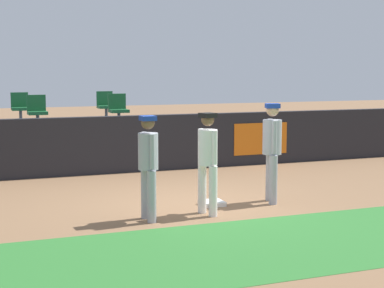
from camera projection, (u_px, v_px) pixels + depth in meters
The scene contains 12 objects.
ground_plane at pixel (195, 205), 11.07m from camera, with size 60.00×60.00×0.00m, color #846042.
grass_foreground_strip at pixel (266, 245), 8.54m from camera, with size 18.00×2.80×0.01m, color #2D722D.
first_base at pixel (212, 203), 11.04m from camera, with size 0.40×0.40×0.08m, color white.
player_fielder_home at pixel (207, 156), 10.23m from camera, with size 0.40×0.56×1.72m.
player_runner_visitor at pixel (148, 160), 9.82m from camera, with size 0.34×0.48×1.70m.
player_coach_visitor at pixel (272, 145), 11.16m from camera, with size 0.43×0.49×1.82m.
field_wall at pixel (136, 144), 14.62m from camera, with size 18.00×0.26×1.34m.
bleacher_platform at pixel (110, 140), 17.02m from camera, with size 18.00×4.80×0.97m, color #59595E.
seat_back_center at pixel (106, 104), 17.54m from camera, with size 0.46×0.44×0.84m.
seat_back_left at pixel (20, 106), 16.69m from camera, with size 0.46×0.44×0.84m.
seat_front_center at pixel (118, 108), 15.84m from camera, with size 0.47×0.44×0.84m.
seat_front_left at pixel (37, 110), 15.11m from camera, with size 0.46×0.44×0.84m.
Camera 1 is at (-3.96, -10.11, 2.44)m, focal length 57.36 mm.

